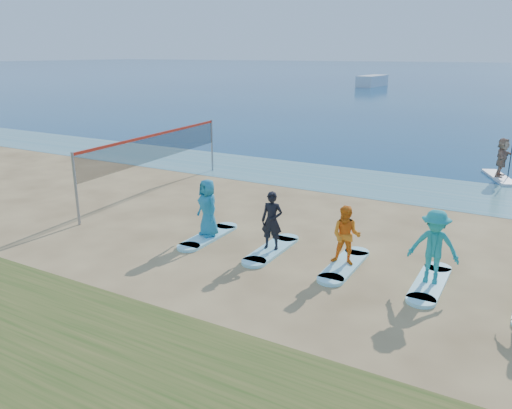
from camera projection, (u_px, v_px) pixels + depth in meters
The scene contains 14 objects.
ground at pixel (263, 270), 13.47m from camera, with size 600.00×600.00×0.00m, color tan.
shallow_water at pixel (377, 184), 22.19m from camera, with size 600.00×600.00×0.00m, color teal.
volleyball_net at pixel (156, 147), 20.31m from camera, with size 0.76×9.07×2.50m.
paddleboard at pixel (499, 177), 23.11m from camera, with size 0.70×3.00×0.12m, color silver.
paddleboarder at pixel (502, 157), 22.83m from camera, with size 1.65×0.52×1.78m, color tan.
boat_offshore_a at pixel (372, 86), 85.46m from camera, with size 2.79×8.38×1.82m, color silver.
surfboard_0 at pixel (209, 236), 15.76m from camera, with size 0.70×2.20×0.09m, color #A4F6FF.
student_0 at pixel (208, 208), 15.48m from camera, with size 0.88×0.58×1.81m, color teal.
surfboard_1 at pixel (272, 250), 14.70m from camera, with size 0.70×2.20×0.09m, color #A4F6FF.
student_1 at pixel (272, 221), 14.43m from camera, with size 0.63×0.41×1.72m, color black.
surfboard_2 at pixel (345, 265), 13.63m from camera, with size 0.70×2.20×0.09m, color #A4F6FF.
student_2 at pixel (346, 236), 13.38m from camera, with size 0.80×0.62×1.64m, color orange.
surfboard_3 at pixel (430, 283), 12.56m from camera, with size 0.70×2.20×0.09m, color #A4F6FF.
student_3 at pixel (434, 247), 12.27m from camera, with size 1.22×0.70×1.89m, color teal.
Camera 1 is at (5.94, -10.84, 5.62)m, focal length 35.00 mm.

